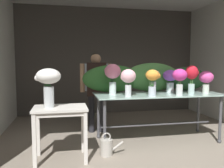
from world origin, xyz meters
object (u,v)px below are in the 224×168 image
at_px(watering_can, 107,147).
at_px(vase_ivory_freesia, 153,79).
at_px(side_table_white, 60,115).
at_px(vase_magenta_tulips, 180,78).
at_px(vase_fuchsia_hydrangea, 206,79).
at_px(florist, 96,84).
at_px(vase_sunset_peonies, 153,80).
at_px(vase_violet_ranunculus, 170,78).
at_px(display_table_glass, 158,100).
at_px(vase_rosy_carnations, 113,75).
at_px(vase_white_roses_tall, 49,82).
at_px(vase_blush_anemones, 128,79).
at_px(vase_crimson_lilies, 192,76).

bearing_deg(watering_can, vase_ivory_freesia, 29.81).
xyz_separation_m(side_table_white, vase_magenta_tulips, (1.90, 0.20, 0.48)).
bearing_deg(vase_fuchsia_hydrangea, vase_ivory_freesia, 171.66).
bearing_deg(florist, watering_can, -90.23).
relative_size(vase_sunset_peonies, vase_ivory_freesia, 1.02).
bearing_deg(watering_can, vase_violet_ranunculus, 24.74).
distance_m(display_table_glass, vase_fuchsia_hydrangea, 0.94).
relative_size(vase_rosy_carnations, vase_magenta_tulips, 1.18).
bearing_deg(vase_violet_ranunculus, florist, 153.46).
relative_size(display_table_glass, vase_fuchsia_hydrangea, 5.68).
xyz_separation_m(vase_ivory_freesia, vase_white_roses_tall, (-1.73, -0.55, 0.02)).
relative_size(vase_sunset_peonies, vase_blush_anemones, 0.98).
distance_m(vase_fuchsia_hydrangea, vase_sunset_peonies, 1.10).
bearing_deg(vase_rosy_carnations, side_table_white, -148.58).
relative_size(florist, vase_sunset_peonies, 3.67).
xyz_separation_m(vase_rosy_carnations, vase_violet_ranunculus, (1.08, 0.08, -0.08)).
bearing_deg(vase_magenta_tulips, vase_violet_ranunculus, 85.58).
relative_size(vase_fuchsia_hydrangea, vase_rosy_carnations, 0.76).
xyz_separation_m(vase_white_roses_tall, watering_can, (0.81, 0.02, -0.99)).
relative_size(vase_magenta_tulips, watering_can, 1.23).
bearing_deg(vase_blush_anemones, vase_white_roses_tall, -167.76).
bearing_deg(vase_sunset_peonies, vase_white_roses_tall, -172.63).
height_order(side_table_white, vase_blush_anemones, vase_blush_anemones).
bearing_deg(vase_ivory_freesia, vase_fuchsia_hydrangea, -8.34).
height_order(vase_fuchsia_hydrangea, vase_ivory_freesia, vase_ivory_freesia).
height_order(florist, vase_magenta_tulips, florist).
distance_m(vase_fuchsia_hydrangea, vase_violet_ranunculus, 0.62).
height_order(side_table_white, vase_violet_ranunculus, vase_violet_ranunculus).
distance_m(side_table_white, vase_white_roses_tall, 0.49).
bearing_deg(vase_ivory_freesia, vase_crimson_lilies, -25.03).
bearing_deg(vase_sunset_peonies, vase_violet_ranunculus, 38.85).
bearing_deg(vase_rosy_carnations, vase_white_roses_tall, -152.46).
distance_m(vase_rosy_carnations, vase_blush_anemones, 0.33).
distance_m(side_table_white, florist, 1.44).
xyz_separation_m(side_table_white, vase_ivory_freesia, (1.58, 0.54, 0.45)).
bearing_deg(vase_fuchsia_hydrangea, vase_crimson_lilies, -159.72).
bearing_deg(vase_crimson_lilies, watering_can, -170.35).
distance_m(display_table_glass, vase_magenta_tulips, 0.56).
relative_size(vase_violet_ranunculus, watering_can, 1.15).
height_order(florist, vase_blush_anemones, florist).
bearing_deg(vase_sunset_peonies, vase_crimson_lilies, 5.52).
xyz_separation_m(florist, watering_can, (-0.00, -1.21, -0.84)).
distance_m(display_table_glass, vase_rosy_carnations, 0.92).
bearing_deg(vase_white_roses_tall, watering_can, 1.44).
xyz_separation_m(vase_crimson_lilies, vase_white_roses_tall, (-2.31, -0.27, -0.04)).
relative_size(vase_crimson_lilies, watering_can, 1.38).
xyz_separation_m(vase_violet_ranunculus, vase_blush_anemones, (-0.88, -0.34, 0.03)).
height_order(vase_sunset_peonies, watering_can, vase_sunset_peonies).
bearing_deg(vase_sunset_peonies, vase_fuchsia_hydrangea, 10.60).
height_order(florist, vase_ivory_freesia, florist).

